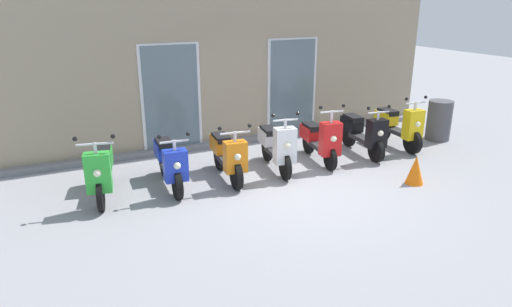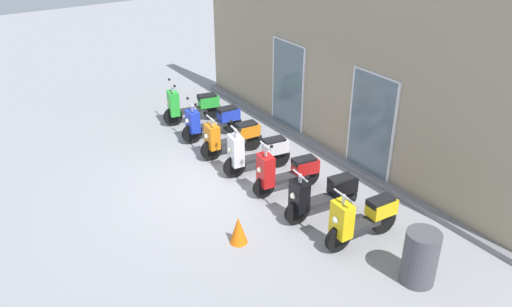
# 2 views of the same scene
# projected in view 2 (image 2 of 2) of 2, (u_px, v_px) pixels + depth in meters

# --- Properties ---
(ground_plane) EXTENTS (40.00, 40.00, 0.00)m
(ground_plane) POSITION_uv_depth(u_px,v_px,m) (220.00, 183.00, 10.91)
(ground_plane) COLOR #939399
(storefront_facade) EXTENTS (10.31, 0.50, 4.11)m
(storefront_facade) POSITION_uv_depth(u_px,v_px,m) (334.00, 68.00, 11.48)
(storefront_facade) COLOR gray
(storefront_facade) RESTS_ON ground_plane
(scooter_green) EXTENTS (0.68, 1.57, 1.22)m
(scooter_green) POSITION_uv_depth(u_px,v_px,m) (191.00, 105.00, 13.51)
(scooter_green) COLOR black
(scooter_green) RESTS_ON ground_plane
(scooter_blue) EXTENTS (0.53, 1.61, 1.11)m
(scooter_blue) POSITION_uv_depth(u_px,v_px,m) (212.00, 121.00, 12.68)
(scooter_blue) COLOR black
(scooter_blue) RESTS_ON ground_plane
(scooter_orange) EXTENTS (0.59, 1.55, 1.14)m
(scooter_orange) POSITION_uv_depth(u_px,v_px,m) (231.00, 137.00, 11.86)
(scooter_orange) COLOR black
(scooter_orange) RESTS_ON ground_plane
(scooter_white) EXTENTS (0.59, 1.58, 1.25)m
(scooter_white) POSITION_uv_depth(u_px,v_px,m) (256.00, 152.00, 11.11)
(scooter_white) COLOR black
(scooter_white) RESTS_ON ground_plane
(scooter_red) EXTENTS (0.58, 1.51, 1.28)m
(scooter_red) POSITION_uv_depth(u_px,v_px,m) (285.00, 171.00, 10.39)
(scooter_red) COLOR black
(scooter_red) RESTS_ON ground_plane
(scooter_black) EXTENTS (0.55, 1.60, 1.16)m
(scooter_black) POSITION_uv_depth(u_px,v_px,m) (322.00, 195.00, 9.61)
(scooter_black) COLOR black
(scooter_black) RESTS_ON ground_plane
(scooter_yellow) EXTENTS (0.56, 1.55, 1.23)m
(scooter_yellow) POSITION_uv_depth(u_px,v_px,m) (361.00, 218.00, 8.88)
(scooter_yellow) COLOR black
(scooter_yellow) RESTS_ON ground_plane
(traffic_cone) EXTENTS (0.32, 0.32, 0.52)m
(traffic_cone) POSITION_uv_depth(u_px,v_px,m) (238.00, 230.00, 8.98)
(traffic_cone) COLOR orange
(traffic_cone) RESTS_ON ground_plane
(trash_bin) EXTENTS (0.55, 0.55, 0.92)m
(trash_bin) POSITION_uv_depth(u_px,v_px,m) (420.00, 257.00, 8.00)
(trash_bin) COLOR #4C4C51
(trash_bin) RESTS_ON ground_plane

